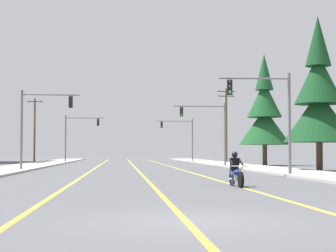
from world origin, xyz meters
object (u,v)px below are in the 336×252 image
Objects in this scene: motorcycle_with_rider at (236,172)px; utility_pole_right_far at (226,122)px; traffic_signal_mid_left at (77,131)px; utility_pole_left_far at (35,129)px; traffic_signal_mid_right at (210,124)px; conifer_tree_right_verge_far at (264,114)px; traffic_signal_near_right at (269,108)px; conifer_tree_right_verge_near at (319,99)px; traffic_signal_far_right at (182,133)px; traffic_signal_near_left at (38,118)px.

utility_pole_right_far is (9.74, 51.50, 4.92)m from motorcycle_with_rider.
utility_pole_left_far reaches higher than traffic_signal_mid_left.
conifer_tree_right_verge_far reaches higher than traffic_signal_mid_right.
conifer_tree_right_verge_near reaches higher than traffic_signal_near_right.
traffic_signal_mid_right is 0.52× the size of conifer_tree_right_verge_far.
traffic_signal_far_right is 0.70× the size of utility_pole_left_far.
traffic_signal_mid_left and traffic_signal_far_right have the same top height.
traffic_signal_far_right is (14.40, 5.91, 0.02)m from traffic_signal_mid_left.
traffic_signal_far_right is at bearing 66.63° from traffic_signal_near_left.
traffic_signal_near_right is 45.45m from traffic_signal_far_right.
traffic_signal_near_right is at bearing -34.95° from traffic_signal_near_left.
utility_pole_right_far reaches higher than motorcycle_with_rider.
conifer_tree_right_verge_near is at bearing -89.60° from utility_pole_right_far.
motorcycle_with_rider is 0.35× the size of traffic_signal_near_left.
utility_pole_right_far is (5.80, -3.33, 1.38)m from traffic_signal_far_right.
traffic_signal_near_left is at bearing -146.47° from conifer_tree_right_verge_far.
conifer_tree_right_verge_far is at bearing -37.11° from utility_pole_left_far.
traffic_signal_mid_left is at bearing -172.71° from utility_pole_right_far.
traffic_signal_mid_left is 15.57m from traffic_signal_far_right.
traffic_signal_mid_left is 0.52× the size of conifer_tree_right_verge_far.
motorcycle_with_rider is 0.18× the size of conifer_tree_right_verge_far.
traffic_signal_near_left is 25.96m from conifer_tree_right_verge_far.
traffic_signal_mid_right and traffic_signal_far_right have the same top height.
motorcycle_with_rider is 0.25× the size of utility_pole_left_far.
utility_pole_left_far is (-26.52, 3.44, -0.85)m from utility_pole_right_far.
conifer_tree_right_verge_far is (21.60, 14.32, 1.40)m from traffic_signal_near_left.
traffic_signal_near_left is at bearing -80.80° from utility_pole_left_far.
motorcycle_with_rider is 0.22× the size of utility_pole_right_far.
utility_pole_right_far reaches higher than traffic_signal_far_right.
traffic_signal_mid_left is at bearing 122.66° from conifer_tree_right_verge_near.
conifer_tree_right_verge_far is at bearing -34.87° from traffic_signal_mid_left.
utility_pole_right_far is at bearing 90.40° from conifer_tree_right_verge_near.
motorcycle_with_rider is 0.35× the size of traffic_signal_mid_right.
conifer_tree_right_verge_far reaches higher than conifer_tree_right_verge_near.
utility_pole_left_far is (-5.66, 34.95, 0.58)m from traffic_signal_near_left.
utility_pole_left_far is at bearing 125.20° from conifer_tree_right_verge_near.
conifer_tree_right_verge_far is at bearing 73.01° from motorcycle_with_rider.
traffic_signal_near_right and traffic_signal_near_left have the same top height.
motorcycle_with_rider is 36.21m from conifer_tree_right_verge_far.
traffic_signal_near_right is 0.53× the size of conifer_tree_right_verge_near.
traffic_signal_near_left reaches higher than motorcycle_with_rider.
traffic_signal_near_right is 1.00× the size of traffic_signal_far_right.
motorcycle_with_rider is 29.98m from traffic_signal_mid_right.
utility_pole_left_far is (-20.61, 25.41, 0.54)m from traffic_signal_mid_right.
traffic_signal_mid_left is at bearing 145.13° from conifer_tree_right_verge_far.
traffic_signal_near_right is 0.70× the size of utility_pole_left_far.
traffic_signal_far_right is (-0.14, 45.45, 0.06)m from traffic_signal_near_right.
utility_pole_left_far is (-20.71, 0.11, 0.53)m from traffic_signal_far_right.
utility_pole_right_far reaches higher than traffic_signal_near_left.
motorcycle_with_rider is 0.35× the size of traffic_signal_mid_left.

